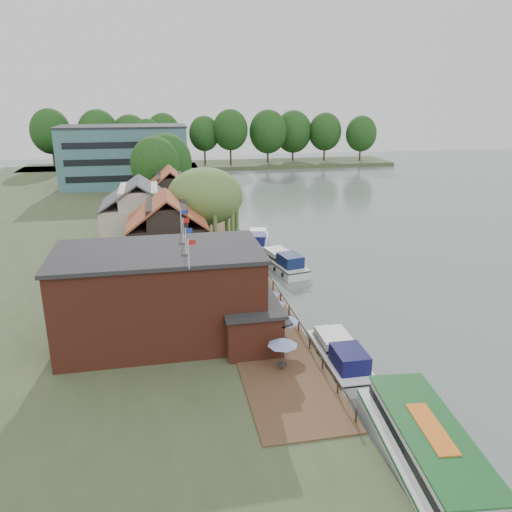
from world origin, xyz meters
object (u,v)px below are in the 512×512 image
umbrella_5 (257,273)px  swan (369,413)px  cottage_a (168,235)px  umbrella_3 (265,302)px  umbrella_1 (284,330)px  hotel_block (124,156)px  umbrella_0 (282,353)px  cruiser_1 (283,260)px  cottage_c (171,199)px  willow (206,213)px  umbrella_4 (251,290)px  cottage_b (140,215)px  umbrella_2 (272,312)px  cruiser_0 (340,353)px  cruiser_2 (257,239)px  tour_boat (434,462)px  pub (187,293)px

umbrella_5 → swan: size_ratio=5.40×
cottage_a → umbrella_3: (7.69, -12.50, -2.96)m
umbrella_1 → hotel_block: bearing=101.5°
umbrella_0 → cruiser_1: size_ratio=0.25×
umbrella_1 → cruiser_1: 20.10m
hotel_block → cottage_a: hotel_block is taller
cottage_c → umbrella_0: cottage_c is taller
willow → umbrella_4: (2.56, -14.63, -3.93)m
umbrella_0 → swan: umbrella_0 is taller
cottage_a → umbrella_4: cottage_a is taller
cottage_b → cruiser_1: cottage_b is taller
cottage_b → cruiser_1: bearing=-28.1°
umbrella_1 → umbrella_2: bearing=92.4°
cruiser_0 → umbrella_1: bearing=149.7°
hotel_block → umbrella_0: (13.98, -77.42, -4.86)m
umbrella_3 → umbrella_0: bearing=-94.6°
hotel_block → cruiser_2: size_ratio=2.68×
tour_boat → umbrella_3: bearing=108.6°
pub → cottage_a: bearing=93.8°
cottage_a → cottage_b: 10.44m
umbrella_1 → swan: (3.40, -8.29, -2.07)m
cottage_b → umbrella_4: 22.25m
cottage_b → cottage_c: bearing=66.0°
cottage_c → cruiser_2: cottage_c is taller
umbrella_4 → cruiser_1: (5.80, 11.16, -1.12)m
hotel_block → cottage_a: (7.00, -56.00, -1.90)m
umbrella_1 → willow: bearing=98.6°
cottage_a → cruiser_1: (12.86, 1.53, -4.09)m
cottage_b → swan: bearing=-68.3°
hotel_block → cottage_c: hotel_block is taller
cottage_b → willow: 9.07m
cruiser_1 → tour_boat: bearing=-102.7°
umbrella_0 → umbrella_5: same height
umbrella_5 → umbrella_3: bearing=-95.7°
cottage_c → umbrella_3: (6.69, -31.50, -2.96)m
umbrella_0 → hotel_block: bearing=100.2°
hotel_block → cruiser_2: 49.35m
tour_boat → umbrella_0: bearing=121.2°
swan → umbrella_5: bearing=98.0°
willow → cruiser_1: (8.36, -3.47, -5.05)m
cruiser_1 → cruiser_2: (-1.13, 9.21, -0.02)m
cruiser_1 → tour_boat: (-0.75, -33.88, 0.39)m
umbrella_1 → cruiser_0: umbrella_1 is taller
hotel_block → cruiser_2: (18.73, -45.26, -6.01)m
cruiser_1 → willow: bearing=146.0°
umbrella_3 → umbrella_5: bearing=84.3°
umbrella_4 → cruiser_2: 20.93m
umbrella_1 → swan: bearing=-67.7°
umbrella_4 → cruiser_0: umbrella_4 is taller
swan → cottage_b: bearing=111.7°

